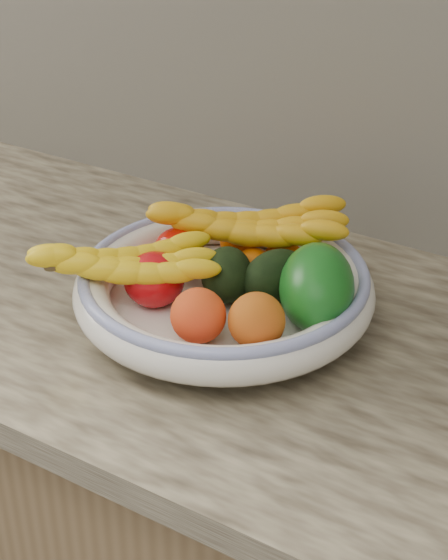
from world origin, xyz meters
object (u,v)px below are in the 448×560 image
banana_bunch_front (124,268)px  banana_bunch_back (247,231)px  green_mango (316,287)px  fruit_bowl (224,288)px

banana_bunch_front → banana_bunch_back: bearing=20.0°
banana_bunch_front → green_mango: bearing=-18.6°
fruit_bowl → banana_bunch_front: bearing=-145.1°
banana_bunch_back → banana_bunch_front: size_ratio=1.13×
banana_bunch_back → banana_bunch_front: 0.18m
fruit_bowl → green_mango: (0.12, 0.02, 0.03)m
green_mango → banana_bunch_front: green_mango is taller
green_mango → banana_bunch_back: size_ratio=0.50×
green_mango → banana_bunch_back: 0.15m
green_mango → banana_bunch_front: 0.24m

